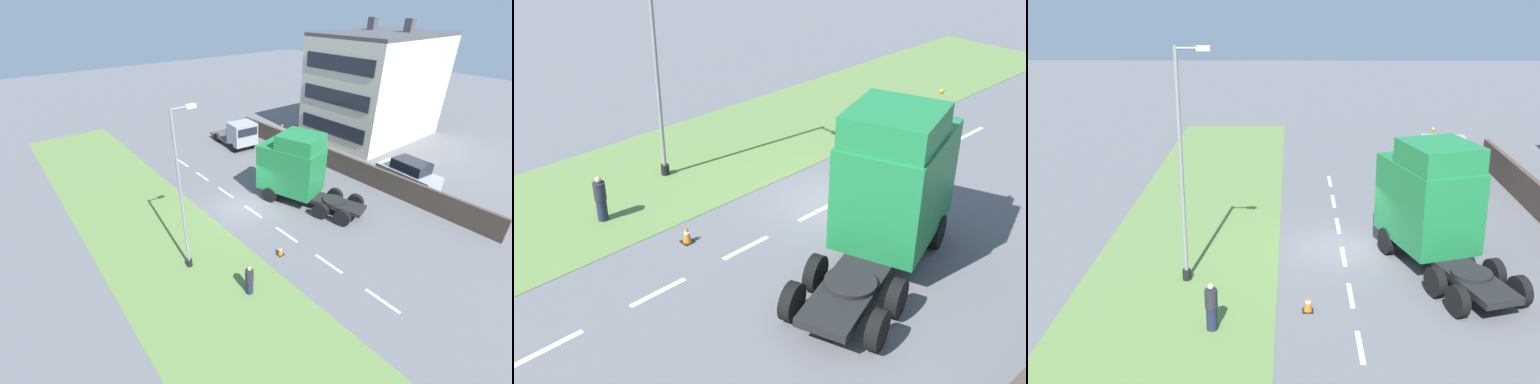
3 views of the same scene
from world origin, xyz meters
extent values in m
plane|color=slate|center=(0.00, 0.00, 0.00)|extent=(120.00, 120.00, 0.00)
cube|color=#607F42|center=(-6.00, 0.00, 0.01)|extent=(7.00, 44.00, 0.01)
cube|color=white|center=(0.00, -10.30, 0.00)|extent=(0.16, 1.80, 0.00)
cube|color=white|center=(0.00, -7.10, 0.00)|extent=(0.16, 1.80, 0.00)
cube|color=white|center=(0.00, -3.90, 0.00)|extent=(0.16, 1.80, 0.00)
cube|color=white|center=(0.00, -0.70, 0.00)|extent=(0.16, 1.80, 0.00)
cube|color=white|center=(0.00, 2.50, 0.00)|extent=(0.16, 1.80, 0.00)
cube|color=white|center=(0.00, 5.70, 0.00)|extent=(0.16, 1.80, 0.00)
cube|color=white|center=(0.00, 8.90, 0.00)|extent=(0.16, 1.80, 0.00)
cube|color=#4C3D33|center=(9.00, 0.00, 0.78)|extent=(0.25, 24.00, 1.56)
cube|color=beige|center=(18.32, 3.79, 4.60)|extent=(11.56, 8.37, 9.20)
cube|color=#1E232D|center=(12.50, 3.79, 1.84)|extent=(0.08, 7.12, 1.29)
cube|color=#1E232D|center=(12.50, 3.79, 4.60)|extent=(0.08, 7.12, 1.29)
cube|color=#1E232D|center=(12.50, 3.79, 7.36)|extent=(0.08, 7.12, 1.29)
cube|color=#47474C|center=(18.32, 3.79, 9.35)|extent=(11.56, 8.37, 0.30)
cube|color=#47474C|center=(19.48, 5.89, 10.05)|extent=(0.70, 0.70, 1.10)
cube|color=#47474C|center=(19.48, 2.12, 10.05)|extent=(0.70, 0.70, 1.10)
cube|color=black|center=(3.54, -2.36, 0.67)|extent=(3.46, 7.13, 0.24)
cube|color=#1E7A3D|center=(3.06, -0.85, 2.29)|extent=(3.56, 4.45, 3.01)
cube|color=black|center=(2.46, 1.02, 1.63)|extent=(2.03, 0.70, 1.69)
cube|color=black|center=(2.46, 1.02, 2.96)|extent=(2.15, 0.74, 0.96)
cube|color=#1E7A3D|center=(3.24, -1.41, 4.25)|extent=(3.02, 3.12, 0.90)
sphere|color=orange|center=(3.36, 0.46, 4.77)|extent=(0.14, 0.14, 0.14)
cylinder|color=black|center=(4.03, -3.87, 0.85)|extent=(1.72, 1.72, 0.12)
cylinder|color=black|center=(1.70, -0.36, 0.52)|extent=(0.62, 1.09, 1.04)
cylinder|color=black|center=(3.88, 0.34, 0.52)|extent=(0.62, 1.09, 1.04)
cylinder|color=black|center=(2.83, -3.89, 0.52)|extent=(0.62, 1.09, 1.04)
cylinder|color=black|center=(5.01, -3.19, 0.52)|extent=(0.62, 1.09, 1.04)
cylinder|color=black|center=(3.26, -5.23, 0.52)|extent=(0.62, 1.09, 1.04)
cylinder|color=black|center=(5.44, -4.53, 0.52)|extent=(0.62, 1.09, 1.04)
cube|color=#999EA3|center=(5.72, 8.25, 1.54)|extent=(2.37, 2.05, 1.92)
cube|color=black|center=(5.64, 7.31, 1.93)|extent=(1.94, 0.22, 0.69)
cube|color=#4C4742|center=(5.97, 10.89, 0.49)|extent=(2.52, 3.63, 0.18)
cube|color=#4C4742|center=(5.82, 9.22, 1.25)|extent=(2.21, 0.31, 1.35)
cylinder|color=black|center=(6.75, 8.16, 0.40)|extent=(0.31, 0.82, 0.80)
cylinder|color=black|center=(4.70, 8.35, 0.40)|extent=(0.31, 0.82, 0.80)
cylinder|color=black|center=(7.04, 11.32, 0.40)|extent=(0.31, 0.82, 0.80)
cylinder|color=black|center=(5.00, 11.51, 0.40)|extent=(0.31, 0.82, 0.80)
cube|color=#9EA3A8|center=(10.76, -4.95, 0.83)|extent=(2.25, 4.46, 1.12)
cube|color=black|center=(10.75, -5.06, 1.76)|extent=(1.79, 2.50, 0.74)
cylinder|color=black|center=(10.02, -3.48, 0.32)|extent=(0.26, 0.66, 0.64)
cylinder|color=black|center=(11.76, -3.64, 0.32)|extent=(0.26, 0.66, 0.64)
cylinder|color=black|center=(9.75, -6.26, 0.32)|extent=(0.26, 0.66, 0.64)
cylinder|color=black|center=(11.49, -6.43, 0.32)|extent=(0.26, 0.66, 0.64)
cylinder|color=black|center=(-5.74, -2.78, 0.20)|extent=(0.30, 0.30, 0.40)
cylinder|color=gray|center=(-5.74, -2.78, 4.11)|extent=(0.14, 0.14, 8.22)
cylinder|color=gray|center=(-5.29, -2.78, 8.12)|extent=(0.90, 0.10, 0.10)
cube|color=silver|center=(-4.84, -2.78, 8.12)|extent=(0.44, 0.20, 0.16)
cylinder|color=#1E233D|center=(-4.44, -6.16, 0.38)|extent=(0.34, 0.34, 0.76)
cylinder|color=#26262D|center=(-4.44, -6.16, 1.06)|extent=(0.39, 0.39, 0.60)
sphere|color=tan|center=(-4.44, -6.16, 1.47)|extent=(0.21, 0.21, 0.21)
cube|color=black|center=(-1.48, -4.99, 0.01)|extent=(0.36, 0.36, 0.03)
cone|color=orange|center=(-1.48, -4.99, 0.31)|extent=(0.28, 0.28, 0.55)
cylinder|color=white|center=(-1.48, -4.99, 0.33)|extent=(0.17, 0.17, 0.07)
camera|label=1|loc=(-11.40, -15.49, 11.92)|focal=24.00mm
camera|label=2|loc=(12.31, -14.61, 10.71)|focal=45.00mm
camera|label=3|loc=(-2.04, -23.41, 10.28)|focal=45.00mm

